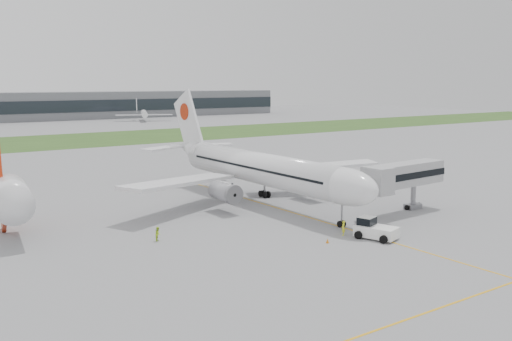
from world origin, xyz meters
TOP-DOWN VIEW (x-y plane):
  - ground at (0.00, 0.00)m, footprint 600.00×600.00m
  - apron_markings at (0.00, -5.00)m, footprint 70.00×70.00m
  - grass_strip at (0.00, 120.00)m, footprint 600.00×50.00m
  - airliner at (0.00, 4.87)m, footprint 48.13×53.95m
  - pushback_tug at (-0.44, -21.20)m, footprint 4.56×5.60m
  - jet_bridge at (12.41, -13.97)m, footprint 16.32×5.58m
  - safety_cone_left at (-6.62, -19.62)m, footprint 0.40×0.40m
  - safety_cone_right at (4.71, -19.55)m, footprint 0.35×0.35m
  - ground_crew_near at (-2.66, -18.14)m, footprint 0.81×0.81m
  - ground_crew_far at (-22.89, -7.15)m, footprint 1.05×1.08m
  - neighbor_aircraft at (-37.22, 4.00)m, footprint 6.03×16.67m
  - distant_aircraft_right at (64.39, 194.11)m, footprint 34.72×32.94m

SIDE VIEW (x-z plane):
  - ground at x=0.00m, z-range 0.00..0.00m
  - apron_markings at x=0.00m, z-range -0.02..0.02m
  - distant_aircraft_right at x=64.39m, z-range -5.27..5.27m
  - grass_strip at x=0.00m, z-range 0.00..0.02m
  - safety_cone_right at x=4.71m, z-range 0.00..0.48m
  - safety_cone_left at x=-6.62m, z-range 0.00..0.54m
  - ground_crew_far at x=-22.89m, z-range 0.00..1.76m
  - ground_crew_near at x=-2.66m, z-range 0.00..1.89m
  - pushback_tug at x=-0.44m, z-range -0.10..2.45m
  - neighbor_aircraft at x=-37.22m, z-range -1.40..12.09m
  - jet_bridge at x=12.41m, z-range 1.81..9.37m
  - airliner at x=0.00m, z-range -3.28..14.60m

